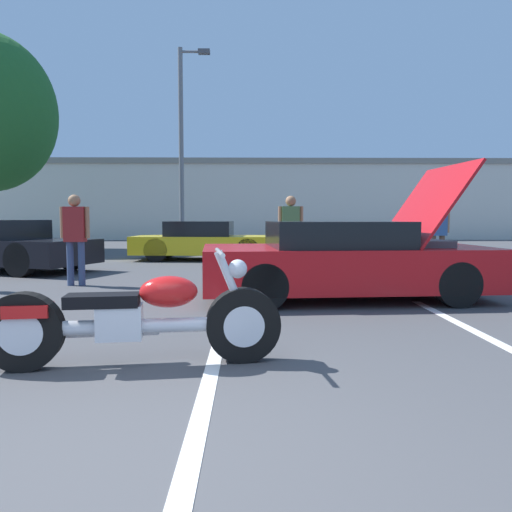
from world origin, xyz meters
name	(u,v)px	position (x,y,z in m)	size (l,w,h in m)	color
ground_plane	(104,477)	(0.00, 0.00, 0.00)	(80.00, 80.00, 0.00)	#474749
parking_stripe_middle	(216,353)	(0.38, 2.13, 0.00)	(0.12, 5.42, 0.01)	white
far_building	(237,198)	(0.00, 26.70, 2.34)	(32.00, 4.20, 4.40)	beige
light_pole	(183,140)	(-1.82, 17.02, 4.17)	(1.21, 0.28, 7.58)	slate
motorcycle	(136,320)	(-0.25, 1.78, 0.38)	(2.39, 0.70, 0.95)	black
show_car_hood_open	(347,260)	(2.15, 5.17, 0.58)	(4.37, 2.24, 2.01)	red
parked_car_right_row	(204,241)	(-0.61, 12.09, 0.53)	(4.15, 1.91, 1.11)	yellow
spectator_near_motorcycle	(75,232)	(-2.41, 6.65, 0.96)	(0.52, 0.21, 1.62)	#38476B
spectator_by_show_car	(438,227)	(4.92, 8.88, 0.99)	(0.52, 0.22, 1.67)	brown
spectator_midground	(291,228)	(1.55, 8.11, 0.99)	(0.52, 0.22, 1.67)	brown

